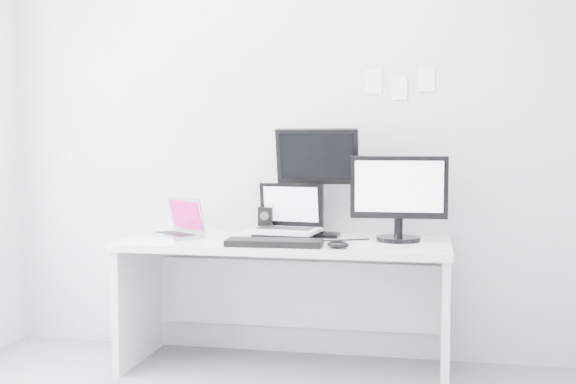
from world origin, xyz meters
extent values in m
plane|color=silver|center=(0.00, 1.60, 1.35)|extent=(3.60, 0.00, 3.60)
cube|color=white|center=(0.00, 1.25, 0.36)|extent=(1.80, 0.70, 0.73)
cube|color=#A7A8AC|center=(-0.65, 1.25, 0.85)|extent=(0.39, 0.38, 0.24)
cube|color=black|center=(-0.16, 1.48, 0.81)|extent=(0.09, 0.09, 0.16)
cube|color=silver|center=(-0.03, 1.34, 0.89)|extent=(0.42, 0.35, 0.32)
cube|color=black|center=(0.15, 1.45, 1.05)|extent=(0.47, 0.17, 0.64)
cube|color=black|center=(0.62, 1.34, 0.97)|extent=(0.54, 0.26, 0.49)
cube|color=black|center=(-0.01, 1.03, 0.75)|extent=(0.51, 0.20, 0.03)
ellipsoid|color=black|center=(0.33, 1.01, 0.75)|extent=(0.14, 0.10, 0.04)
cube|color=white|center=(0.45, 1.59, 1.62)|extent=(0.10, 0.00, 0.14)
cube|color=white|center=(0.60, 1.59, 1.58)|extent=(0.09, 0.00, 0.13)
cube|color=white|center=(0.75, 1.59, 1.63)|extent=(0.10, 0.00, 0.14)
camera|label=1|loc=(0.80, -2.68, 1.28)|focal=45.65mm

